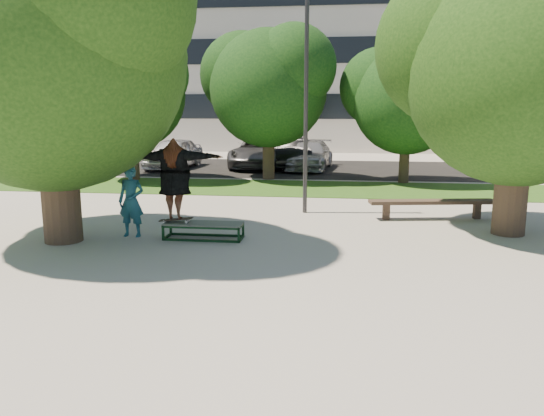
# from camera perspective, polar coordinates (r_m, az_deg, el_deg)

# --- Properties ---
(ground) EXTENTS (120.00, 120.00, 0.00)m
(ground) POSITION_cam_1_polar(r_m,az_deg,el_deg) (10.60, -3.74, -5.64)
(ground) COLOR gray
(ground) RESTS_ON ground
(grass_strip) EXTENTS (30.00, 4.00, 0.02)m
(grass_strip) POSITION_cam_1_polar(r_m,az_deg,el_deg) (19.72, 4.42, 2.11)
(grass_strip) COLOR #274C15
(grass_strip) RESTS_ON ground
(asphalt_strip) EXTENTS (40.00, 8.00, 0.01)m
(asphalt_strip) POSITION_cam_1_polar(r_m,az_deg,el_deg) (26.22, 2.98, 4.29)
(asphalt_strip) COLOR black
(asphalt_strip) RESTS_ON ground
(tree_left) EXTENTS (6.96, 5.95, 7.12)m
(tree_left) POSITION_cam_1_polar(r_m,az_deg,el_deg) (12.80, -23.04, 16.39)
(tree_left) COLOR #38281E
(tree_left) RESTS_ON ground
(tree_right) EXTENTS (6.24, 5.33, 6.51)m
(tree_right) POSITION_cam_1_polar(r_m,az_deg,el_deg) (13.68, 24.89, 14.46)
(tree_right) COLOR #38281E
(tree_right) RESTS_ON ground
(bg_tree_left) EXTENTS (5.28, 4.51, 5.77)m
(bg_tree_left) POSITION_cam_1_polar(r_m,az_deg,el_deg) (22.72, -15.11, 12.34)
(bg_tree_left) COLOR #38281E
(bg_tree_left) RESTS_ON ground
(bg_tree_mid) EXTENTS (5.76, 4.92, 6.24)m
(bg_tree_mid) POSITION_cam_1_polar(r_m,az_deg,el_deg) (22.28, -0.55, 13.48)
(bg_tree_mid) COLOR #38281E
(bg_tree_mid) RESTS_ON ground
(bg_tree_right) EXTENTS (5.04, 4.31, 5.43)m
(bg_tree_right) POSITION_cam_1_polar(r_m,az_deg,el_deg) (21.68, 14.16, 11.84)
(bg_tree_right) COLOR #38281E
(bg_tree_right) RESTS_ON ground
(lamppost) EXTENTS (0.25, 0.15, 6.11)m
(lamppost) POSITION_cam_1_polar(r_m,az_deg,el_deg) (15.00, 3.68, 11.40)
(lamppost) COLOR #2D2D30
(lamppost) RESTS_ON ground
(office_building) EXTENTS (30.00, 14.12, 16.00)m
(office_building) POSITION_cam_1_polar(r_m,az_deg,el_deg) (42.43, 2.02, 17.64)
(office_building) COLOR beige
(office_building) RESTS_ON ground
(grind_box) EXTENTS (1.80, 0.60, 0.38)m
(grind_box) POSITION_cam_1_polar(r_m,az_deg,el_deg) (12.32, -7.37, -2.45)
(grind_box) COLOR black
(grind_box) RESTS_ON ground
(skater_rig) EXTENTS (2.31, 0.72, 1.94)m
(skater_rig) POSITION_cam_1_polar(r_m,az_deg,el_deg) (12.28, -10.44, 3.08)
(skater_rig) COLOR white
(skater_rig) RESTS_ON grind_box
(bystander) EXTENTS (0.62, 0.41, 1.68)m
(bystander) POSITION_cam_1_polar(r_m,az_deg,el_deg) (12.76, -14.90, 0.71)
(bystander) COLOR #184D5D
(bystander) RESTS_ON ground
(bench) EXTENTS (3.43, 1.02, 0.52)m
(bench) POSITION_cam_1_polar(r_m,az_deg,el_deg) (14.95, 16.85, 0.50)
(bench) COLOR #433328
(bench) RESTS_ON ground
(car_silver_a) EXTENTS (2.18, 4.53, 1.49)m
(car_silver_a) POSITION_cam_1_polar(r_m,az_deg,el_deg) (26.56, -10.52, 5.81)
(car_silver_a) COLOR silver
(car_silver_a) RESTS_ON asphalt_strip
(car_dark) EXTENTS (2.52, 5.08, 1.60)m
(car_dark) POSITION_cam_1_polar(r_m,az_deg,el_deg) (26.50, 1.97, 6.10)
(car_dark) COLOR black
(car_dark) RESTS_ON asphalt_strip
(car_grey) EXTENTS (2.53, 5.42, 1.50)m
(car_grey) POSITION_cam_1_polar(r_m,az_deg,el_deg) (26.51, -1.32, 6.00)
(car_grey) COLOR #5B5B60
(car_grey) RESTS_ON asphalt_strip
(car_silver_b) EXTENTS (2.32, 4.83, 1.36)m
(car_silver_b) POSITION_cam_1_polar(r_m,az_deg,el_deg) (25.84, 4.06, 5.68)
(car_silver_b) COLOR #A9AAAE
(car_silver_b) RESTS_ON asphalt_strip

